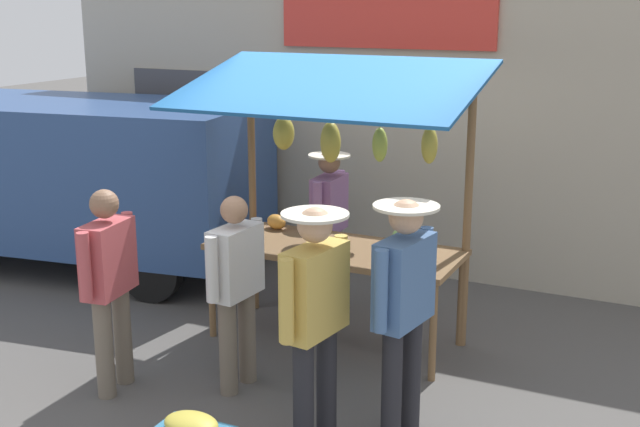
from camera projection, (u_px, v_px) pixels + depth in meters
ground_plane at (334, 340)px, 7.36m from camera, size 40.00×40.00×0.00m
street_backdrop at (415, 121)px, 8.87m from camera, size 9.00×0.30×3.40m
market_stall at (336, 172)px, 7.01m from camera, size 2.50×1.46×2.50m
vendor_with_sunhat at (329, 217)px, 7.96m from camera, size 0.41×0.68×1.57m
shopper_in_grey_tee at (315, 309)px, 5.34m from camera, size 0.44×0.71×1.70m
shopper_with_shopping_bag at (236, 281)px, 6.26m from camera, size 0.25×0.67×1.55m
shopper_in_striped_shirt at (109, 277)px, 6.21m from camera, size 0.28×0.69×1.61m
shopper_with_ponytail at (404, 299)px, 5.50m from camera, size 0.44×0.71×1.71m
parked_van at (55, 167)px, 9.31m from camera, size 4.61×2.44×1.88m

